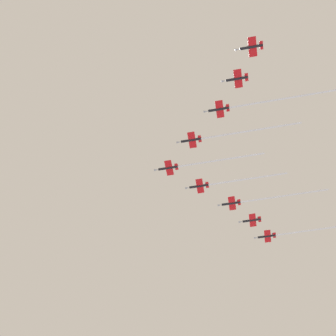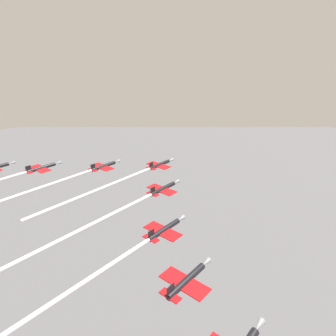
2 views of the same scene
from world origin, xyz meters
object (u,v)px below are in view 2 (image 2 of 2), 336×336
at_px(jet_starboard_inner, 129,206).
at_px(jet_starboard_outer, 109,266).
at_px(jet_port_trail, 187,280).
at_px(jet_port_inner, 59,181).
at_px(jet_lead, 129,177).

height_order(jet_starboard_inner, jet_starboard_outer, jet_starboard_inner).
distance_m(jet_starboard_outer, jet_port_trail, 14.93).
xyz_separation_m(jet_port_inner, jet_starboard_outer, (-42.84, 6.56, -0.75)).
bearing_deg(jet_lead, jet_port_trail, -30.47).
distance_m(jet_lead, jet_port_trail, 47.51).
xyz_separation_m(jet_starboard_inner, jet_starboard_outer, (-16.60, 14.84, -0.50)).
height_order(jet_port_inner, jet_starboard_outer, jet_port_inner).
relative_size(jet_starboard_outer, jet_port_trail, 4.58).
distance_m(jet_lead, jet_port_inner, 21.00).
distance_m(jet_port_inner, jet_port_trail, 55.21).
xyz_separation_m(jet_lead, jet_port_trail, (-44.63, 16.31, -0.18)).
bearing_deg(jet_starboard_inner, jet_starboard_outer, -52.19).
relative_size(jet_lead, jet_port_inner, 0.92).
bearing_deg(jet_port_trail, jet_starboard_inner, 157.06).
bearing_deg(jet_port_inner, jet_lead, 49.45).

